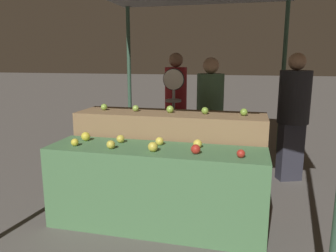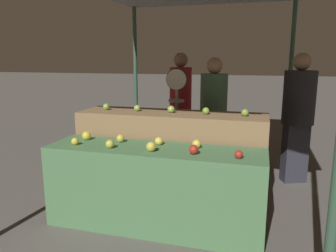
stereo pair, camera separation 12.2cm
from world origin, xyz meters
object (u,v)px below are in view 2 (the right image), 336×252
person_vendor_at_scale (213,110)px  person_customer_left (298,110)px  produce_scale (176,100)px  person_customer_right (181,99)px

person_vendor_at_scale → person_customer_left: person_customer_left is taller
produce_scale → person_customer_right: size_ratio=0.88×
produce_scale → person_vendor_at_scale: person_vendor_at_scale is taller
person_vendor_at_scale → person_customer_left: (1.06, 0.09, 0.03)m
person_customer_right → person_customer_left: bearing=136.8°
produce_scale → person_customer_right: person_customer_right is taller
person_customer_left → person_vendor_at_scale: bearing=-16.2°
person_vendor_at_scale → produce_scale: bearing=49.5°
produce_scale → person_customer_left: person_customer_left is taller
produce_scale → person_customer_left: 1.55m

